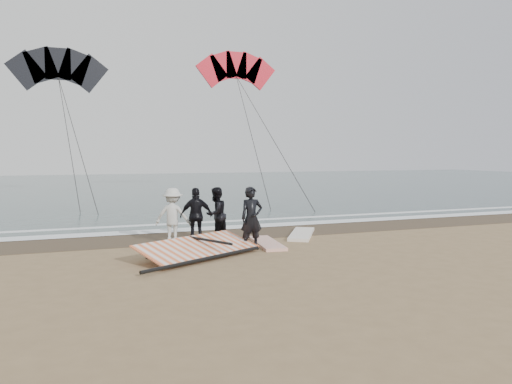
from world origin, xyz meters
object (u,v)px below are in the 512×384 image
Objects in this scene: man_main at (252,218)px; board_white at (267,243)px; board_cream at (302,234)px; sail_rig at (195,249)px.

board_white is (0.72, 0.57, -0.89)m from man_main.
board_cream is at bearing 33.77° from man_main.
man_main is at bearing -134.67° from board_white.
sail_rig reaches higher than board_cream.
man_main is 2.02m from sail_rig.
board_white is at bearing 37.11° from man_main.
man_main is at bearing -113.71° from board_cream.
board_white is 0.63× the size of sail_rig.
board_cream is (1.79, 1.19, 0.01)m from board_white.
board_white is 0.91× the size of board_cream.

